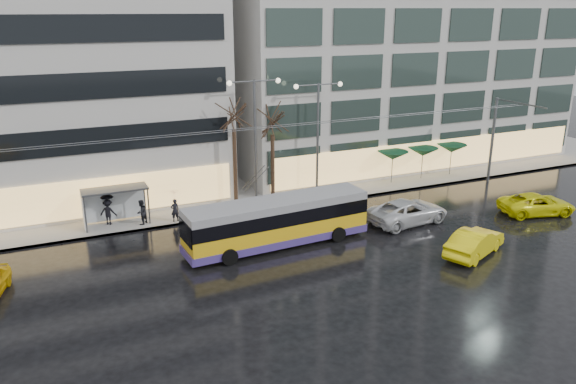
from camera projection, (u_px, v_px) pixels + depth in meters
ground at (292, 268)px, 31.40m from camera, size 140.00×140.00×0.00m
sidewalk at (242, 191)px, 44.29m from camera, size 80.00×10.00×0.15m
kerb at (265, 211)px, 40.00m from camera, size 80.00×0.10×0.15m
building_right at (395, 22)px, 51.31m from camera, size 32.00×14.00×25.00m
trolleybus at (277, 223)px, 33.94m from camera, size 11.64×4.68×5.34m
catenary at (257, 159)px, 37.34m from camera, size 42.24×5.12×7.00m
bus_shelter at (109, 198)px, 36.80m from camera, size 4.20×1.60×2.51m
street_lamp_near at (255, 125)px, 39.67m from camera, size 3.96×0.36×9.03m
street_lamp_far at (318, 123)px, 41.70m from camera, size 3.96×0.36×8.53m
tree_a at (233, 110)px, 38.93m from camera, size 3.20×3.20×8.40m
tree_b at (272, 117)px, 40.48m from camera, size 3.20×3.20×7.70m
parasol_a at (393, 155)px, 45.61m from camera, size 2.50×2.50×2.65m
parasol_b at (423, 152)px, 46.77m from camera, size 2.50×2.50×2.65m
parasol_c at (452, 148)px, 47.93m from camera, size 2.50×2.50×2.65m
taxi_b at (475, 242)px, 32.86m from camera, size 5.05×3.46×1.58m
taxi_c at (537, 204)px, 39.45m from camera, size 5.67×3.66×1.45m
sedan_silver at (408, 211)px, 37.80m from camera, size 6.00×3.23×1.60m
pedestrian_a at (174, 200)px, 37.45m from camera, size 1.06×1.08×2.19m
pedestrian_b at (141, 212)px, 37.12m from camera, size 1.03×1.02×1.68m
pedestrian_c at (108, 208)px, 37.02m from camera, size 1.29×1.11×2.11m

